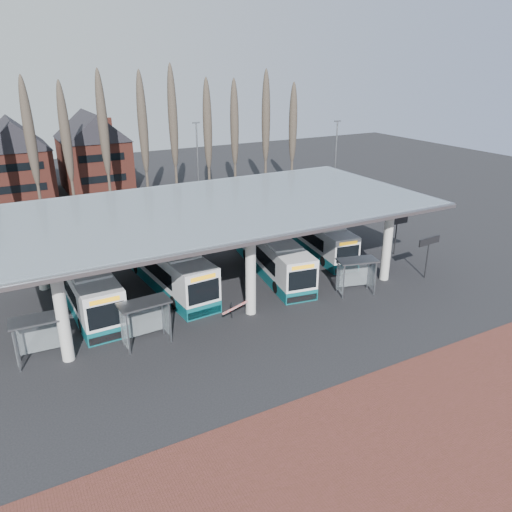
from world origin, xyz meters
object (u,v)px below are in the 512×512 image
bus_2 (272,255)px  shelter_1 (144,313)px  shelter_2 (356,268)px  bus_1 (167,266)px  shelter_0 (39,329)px  bus_3 (317,236)px  bus_0 (85,283)px

bus_2 → shelter_1: (-12.33, -5.78, 0.53)m
shelter_1 → shelter_2: shelter_1 is taller
bus_1 → bus_2: 8.53m
bus_1 → bus_2: bearing=-15.7°
bus_2 → shelter_2: bearing=-51.9°
shelter_2 → shelter_0: bearing=-169.4°
bus_2 → bus_3: (6.06, 2.37, -0.10)m
bus_0 → shelter_2: 19.56m
shelter_1 → bus_0: bearing=103.7°
bus_1 → bus_3: size_ratio=1.12×
bus_1 → shelter_1: bus_1 is taller
bus_3 → shelter_0: (-24.20, -7.15, 0.58)m
bus_1 → bus_2: (8.35, -1.71, -0.09)m
bus_3 → shelter_1: bearing=-147.7°
bus_1 → shelter_1: size_ratio=4.00×
bus_0 → bus_3: 20.57m
bus_0 → bus_1: (6.14, 0.30, 0.03)m
bus_2 → shelter_2: 7.18m
bus_3 → shelter_1: (-18.38, -8.15, 0.63)m
bus_2 → shelter_1: size_ratio=3.82×
bus_3 → shelter_1: 20.12m
shelter_0 → shelter_2: bearing=-0.7°
bus_3 → shelter_0: 25.24m
bus_3 → bus_1: bearing=-168.9°
bus_0 → bus_2: size_ratio=1.02×
shelter_0 → shelter_2: 21.69m
bus_3 → bus_2: bearing=-150.2°
shelter_1 → shelter_0: bearing=167.2°
bus_1 → shelter_2: size_ratio=3.93×
shelter_0 → shelter_2: size_ratio=0.96×
bus_3 → shelter_2: 9.02m
bus_0 → shelter_0: bearing=-122.1°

